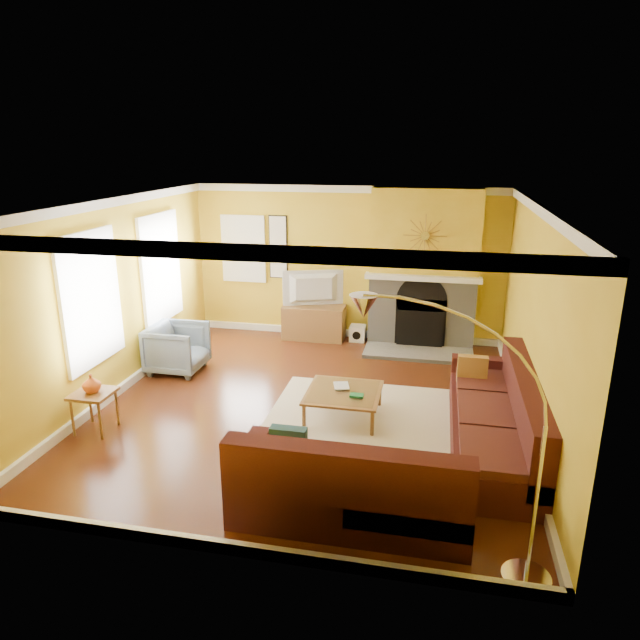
% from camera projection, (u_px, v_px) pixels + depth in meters
% --- Properties ---
extents(floor, '(5.50, 6.00, 0.02)m').
position_uv_depth(floor, '(310.00, 406.00, 7.70)').
color(floor, '#602B14').
rests_on(floor, ground).
extents(ceiling, '(5.50, 6.00, 0.02)m').
position_uv_depth(ceiling, '(309.00, 202.00, 6.89)').
color(ceiling, white).
rests_on(ceiling, ground).
extents(wall_back, '(5.50, 0.02, 2.70)m').
position_uv_depth(wall_back, '(347.00, 263.00, 10.11)').
color(wall_back, gold).
rests_on(wall_back, ground).
extents(wall_front, '(5.50, 0.02, 2.70)m').
position_uv_depth(wall_front, '(224.00, 414.00, 4.48)').
color(wall_front, gold).
rests_on(wall_front, ground).
extents(wall_left, '(0.02, 6.00, 2.70)m').
position_uv_depth(wall_left, '(114.00, 298.00, 7.84)').
color(wall_left, gold).
rests_on(wall_left, ground).
extents(wall_right, '(0.02, 6.00, 2.70)m').
position_uv_depth(wall_right, '(536.00, 323.00, 6.76)').
color(wall_right, gold).
rests_on(wall_right, ground).
extents(baseboard, '(5.50, 6.00, 0.12)m').
position_uv_depth(baseboard, '(310.00, 401.00, 7.68)').
color(baseboard, white).
rests_on(baseboard, floor).
extents(crown_molding, '(5.50, 6.00, 0.12)m').
position_uv_depth(crown_molding, '(309.00, 208.00, 6.91)').
color(crown_molding, white).
rests_on(crown_molding, ceiling).
extents(window_left_near, '(0.06, 1.22, 1.72)m').
position_uv_depth(window_left_near, '(160.00, 268.00, 9.00)').
color(window_left_near, white).
rests_on(window_left_near, wall_left).
extents(window_left_far, '(0.06, 1.22, 1.72)m').
position_uv_depth(window_left_far, '(90.00, 299.00, 7.22)').
color(window_left_far, white).
rests_on(window_left_far, wall_left).
extents(window_back, '(0.82, 0.06, 1.22)m').
position_uv_depth(window_back, '(244.00, 249.00, 10.38)').
color(window_back, white).
rests_on(window_back, wall_back).
extents(wall_art, '(0.34, 0.04, 1.14)m').
position_uv_depth(wall_art, '(278.00, 247.00, 10.24)').
color(wall_art, white).
rests_on(wall_art, wall_back).
extents(fireplace, '(1.80, 0.40, 2.70)m').
position_uv_depth(fireplace, '(424.00, 269.00, 9.65)').
color(fireplace, gray).
rests_on(fireplace, floor).
extents(mantel, '(1.92, 0.22, 0.08)m').
position_uv_depth(mantel, '(423.00, 278.00, 9.45)').
color(mantel, white).
rests_on(mantel, fireplace).
extents(hearth, '(1.80, 0.70, 0.06)m').
position_uv_depth(hearth, '(418.00, 353.00, 9.53)').
color(hearth, gray).
rests_on(hearth, floor).
extents(sunburst, '(0.70, 0.04, 0.70)m').
position_uv_depth(sunburst, '(425.00, 236.00, 9.26)').
color(sunburst, olive).
rests_on(sunburst, fireplace).
extents(rug, '(2.40, 1.80, 0.02)m').
position_uv_depth(rug, '(364.00, 410.00, 7.54)').
color(rug, beige).
rests_on(rug, floor).
extents(sectional_sofa, '(2.94, 3.49, 0.90)m').
position_uv_depth(sectional_sofa, '(401.00, 416.00, 6.42)').
color(sectional_sofa, '#471916').
rests_on(sectional_sofa, floor).
extents(coffee_table, '(0.94, 0.94, 0.37)m').
position_uv_depth(coffee_table, '(343.00, 404.00, 7.32)').
color(coffee_table, white).
rests_on(coffee_table, floor).
extents(media_console, '(1.10, 0.49, 0.60)m').
position_uv_depth(media_console, '(314.00, 322.00, 10.27)').
color(media_console, olive).
rests_on(media_console, floor).
extents(tv, '(1.08, 0.51, 0.63)m').
position_uv_depth(tv, '(314.00, 289.00, 10.09)').
color(tv, black).
rests_on(tv, media_console).
extents(subwoofer, '(0.27, 0.27, 0.27)m').
position_uv_depth(subwoofer, '(358.00, 333.00, 10.20)').
color(subwoofer, white).
rests_on(subwoofer, floor).
extents(armchair, '(0.82, 0.79, 0.74)m').
position_uv_depth(armchair, '(177.00, 348.00, 8.77)').
color(armchair, slate).
rests_on(armchair, floor).
extents(side_table, '(0.46, 0.46, 0.51)m').
position_uv_depth(side_table, '(95.00, 411.00, 6.97)').
color(side_table, olive).
rests_on(side_table, floor).
extents(vase, '(0.22, 0.22, 0.23)m').
position_uv_depth(vase, '(91.00, 383.00, 6.85)').
color(vase, '#D8591E').
rests_on(vase, side_table).
extents(book, '(0.25, 0.30, 0.03)m').
position_uv_depth(book, '(334.00, 386.00, 7.37)').
color(book, white).
rests_on(book, coffee_table).
extents(arc_lamp, '(1.46, 0.36, 2.32)m').
position_uv_depth(arc_lamp, '(456.00, 446.00, 4.39)').
color(arc_lamp, silver).
rests_on(arc_lamp, floor).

